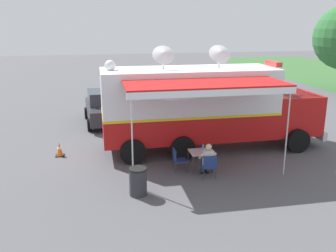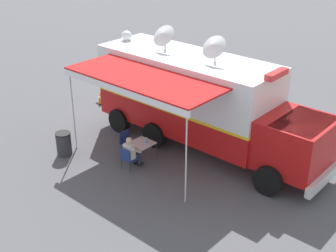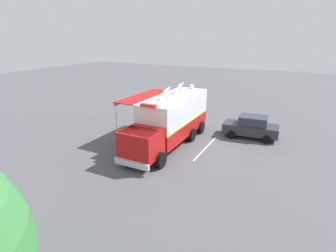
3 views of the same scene
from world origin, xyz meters
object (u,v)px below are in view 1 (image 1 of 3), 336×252
at_px(seated_responder, 208,159).
at_px(traffic_cone, 60,149).
at_px(folding_table, 200,153).
at_px(command_truck, 206,105).
at_px(folding_chair_at_table, 209,165).
at_px(car_behind_truck, 104,107).
at_px(trash_bin, 138,181).
at_px(folding_chair_beside_table, 178,158).
at_px(water_bottle, 203,148).

bearing_deg(seated_responder, traffic_cone, -121.49).
relative_size(folding_table, traffic_cone, 1.39).
bearing_deg(command_truck, folding_chair_at_table, -14.76).
bearing_deg(command_truck, folding_table, -21.21).
relative_size(seated_responder, car_behind_truck, 0.29).
relative_size(command_truck, traffic_cone, 16.40).
bearing_deg(traffic_cone, command_truck, 87.06).
height_order(command_truck, trash_bin, command_truck).
distance_m(folding_chair_beside_table, car_behind_truck, 7.84).
distance_m(command_truck, folding_chair_beside_table, 3.21).
bearing_deg(folding_chair_beside_table, water_bottle, 93.28).
bearing_deg(car_behind_truck, seated_responder, 21.81).
distance_m(folding_chair_beside_table, traffic_cone, 5.10).
relative_size(command_truck, seated_responder, 7.61).
distance_m(folding_chair_at_table, car_behind_truck, 8.95).
xyz_separation_m(traffic_cone, car_behind_truck, (-4.89, 2.05, 0.60)).
distance_m(trash_bin, traffic_cone, 5.03).
height_order(command_truck, seated_responder, command_truck).
distance_m(folding_chair_at_table, traffic_cone, 6.34).
distance_m(seated_responder, car_behind_truck, 8.77).
relative_size(command_truck, folding_table, 11.77).
height_order(command_truck, folding_chair_beside_table, command_truck).
relative_size(folding_chair_at_table, folding_chair_beside_table, 1.00).
height_order(traffic_cone, car_behind_truck, car_behind_truck).
xyz_separation_m(folding_chair_beside_table, seated_responder, (0.67, 0.93, 0.14)).
relative_size(folding_table, trash_bin, 0.89).
relative_size(folding_table, seated_responder, 0.65).
height_order(water_bottle, folding_chair_at_table, water_bottle).
bearing_deg(water_bottle, folding_chair_beside_table, -86.72).
bearing_deg(folding_table, traffic_cone, -116.81).
bearing_deg(traffic_cone, folding_chair_at_table, 57.05).
height_order(water_bottle, trash_bin, water_bottle).
bearing_deg(folding_table, seated_responder, 7.59).
xyz_separation_m(folding_table, trash_bin, (1.59, -2.53, -0.22)).
height_order(folding_chair_at_table, trash_bin, trash_bin).
xyz_separation_m(water_bottle, folding_chair_beside_table, (0.06, -0.99, -0.32)).
height_order(folding_table, car_behind_truck, car_behind_truck).
distance_m(command_truck, folding_table, 2.80).
relative_size(folding_chair_beside_table, car_behind_truck, 0.20).
height_order(folding_chair_at_table, traffic_cone, folding_chair_at_table).
bearing_deg(traffic_cone, car_behind_truck, 157.21).
bearing_deg(folding_chair_at_table, folding_table, -174.33).
height_order(folding_chair_beside_table, trash_bin, trash_bin).
height_order(folding_table, seated_responder, seated_responder).
bearing_deg(trash_bin, folding_chair_at_table, 106.80).
distance_m(folding_chair_at_table, trash_bin, 2.72).
distance_m(folding_table, water_bottle, 0.24).
bearing_deg(car_behind_truck, folding_chair_beside_table, 17.30).
relative_size(folding_chair_beside_table, seated_responder, 0.70).
distance_m(folding_table, traffic_cone, 5.88).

